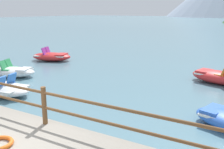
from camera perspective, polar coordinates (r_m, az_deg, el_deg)
name	(u,v)px	position (r m, az deg, el deg)	size (l,w,h in m)	color
dock_railing	(44,101)	(6.49, -14.84, -5.76)	(23.92, 0.12, 0.95)	brown
pedal_boat_1	(218,77)	(12.28, 22.39, -0.42)	(2.56, 1.76, 0.88)	red
pedal_boat_3	(13,72)	(13.33, -21.04, 0.61)	(2.43, 1.80, 0.82)	white
pedal_boat_4	(52,56)	(16.91, -13.20, 3.93)	(2.79, 2.04, 0.85)	red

